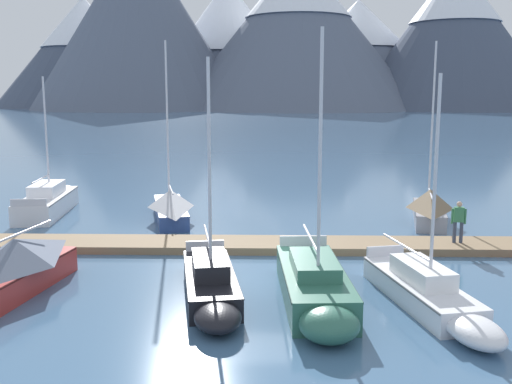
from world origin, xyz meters
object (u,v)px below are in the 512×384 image
object	(u,v)px
sailboat_end_of_dock	(429,206)
sailboat_far_berth	(315,286)
sailboat_mid_dock_port	(170,204)
person_on_dock	(458,219)
sailboat_mid_dock_starboard	(211,284)
sailboat_second_berth	(6,271)
sailboat_nearest_berth	(50,200)
sailboat_outer_slip	(428,293)

from	to	relation	value
sailboat_end_of_dock	sailboat_far_berth	bearing A→B (deg)	-120.42
sailboat_mid_dock_port	sailboat_far_berth	size ratio (longest dim) A/B	1.09
sailboat_end_of_dock	person_on_dock	distance (m)	5.17
sailboat_mid_dock_port	sailboat_far_berth	xyz separation A→B (m)	(6.08, -12.14, -0.18)
sailboat_far_berth	sailboat_mid_dock_port	bearing A→B (deg)	116.62
sailboat_end_of_dock	person_on_dock	bearing A→B (deg)	-93.56
sailboat_mid_dock_starboard	sailboat_end_of_dock	distance (m)	14.68
sailboat_mid_dock_port	sailboat_far_berth	bearing A→B (deg)	-63.38
sailboat_second_berth	sailboat_far_berth	xyz separation A→B (m)	(9.57, -0.76, -0.24)
sailboat_nearest_berth	sailboat_outer_slip	distance (m)	21.42
sailboat_outer_slip	person_on_dock	size ratio (longest dim) A/B	4.15
sailboat_nearest_berth	sailboat_second_berth	distance (m)	13.49
sailboat_far_berth	person_on_dock	xyz separation A→B (m)	(6.37, 6.26, 0.67)
sailboat_far_berth	sailboat_end_of_dock	distance (m)	13.22
sailboat_mid_dock_starboard	sailboat_far_berth	distance (m)	3.21
sailboat_nearest_berth	sailboat_second_berth	size ratio (longest dim) A/B	0.89
person_on_dock	sailboat_nearest_berth	bearing A→B (deg)	158.24
sailboat_outer_slip	sailboat_mid_dock_port	bearing A→B (deg)	126.94
sailboat_nearest_berth	sailboat_mid_dock_port	size ratio (longest dim) A/B	0.87
sailboat_mid_dock_port	sailboat_end_of_dock	size ratio (longest dim) A/B	1.01
sailboat_far_berth	sailboat_end_of_dock	size ratio (longest dim) A/B	0.93
sailboat_mid_dock_port	sailboat_outer_slip	size ratio (longest dim) A/B	1.26
sailboat_second_berth	sailboat_outer_slip	xyz separation A→B (m)	(12.87, -1.10, -0.34)
sailboat_nearest_berth	sailboat_far_berth	distance (m)	18.82
sailboat_mid_dock_port	sailboat_outer_slip	xyz separation A→B (m)	(9.39, -12.49, -0.28)
sailboat_nearest_berth	sailboat_mid_dock_port	bearing A→B (deg)	-14.66
sailboat_second_berth	sailboat_mid_dock_port	distance (m)	11.91
sailboat_nearest_berth	sailboat_outer_slip	world-z (taller)	sailboat_nearest_berth
sailboat_mid_dock_starboard	sailboat_second_berth	bearing A→B (deg)	177.94
sailboat_second_berth	sailboat_mid_dock_port	xyz separation A→B (m)	(3.48, 11.38, -0.06)
sailboat_second_berth	sailboat_mid_dock_starboard	bearing A→B (deg)	-2.06
sailboat_second_berth	sailboat_end_of_dock	distance (m)	19.43
sailboat_second_berth	sailboat_mid_dock_port	world-z (taller)	sailboat_mid_dock_port
sailboat_outer_slip	person_on_dock	bearing A→B (deg)	65.07
sailboat_nearest_berth	sailboat_far_berth	xyz separation A→B (m)	(12.72, -13.88, -0.05)
sailboat_mid_dock_port	sailboat_far_berth	distance (m)	13.58
sailboat_mid_dock_starboard	sailboat_mid_dock_port	bearing A→B (deg)	104.13
sailboat_far_berth	sailboat_end_of_dock	bearing A→B (deg)	59.58
sailboat_mid_dock_port	sailboat_mid_dock_starboard	size ratio (longest dim) A/B	1.20
sailboat_second_berth	person_on_dock	size ratio (longest dim) A/B	5.10
sailboat_mid_dock_port	sailboat_end_of_dock	world-z (taller)	sailboat_mid_dock_port
sailboat_mid_dock_port	sailboat_second_berth	bearing A→B (deg)	-107.00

